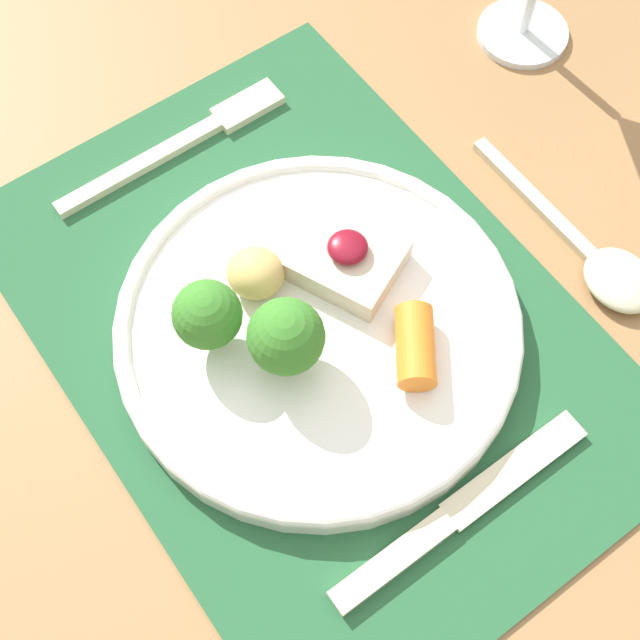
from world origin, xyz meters
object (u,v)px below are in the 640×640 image
dinner_plate (316,323)px  knife (444,522)px  fork (188,139)px  spoon (604,265)px

dinner_plate → knife: size_ratio=1.41×
fork → spoon: 0.31m
dinner_plate → fork: (-0.18, 0.02, -0.01)m
fork → spoon: bearing=34.3°
knife → dinner_plate: bearing=175.0°
dinner_plate → knife: (0.15, -0.01, -0.01)m
fork → knife: (0.33, -0.03, 0.00)m
fork → dinner_plate: bearing=-4.5°
knife → spoon: 0.22m
knife → spoon: (-0.07, 0.20, 0.00)m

